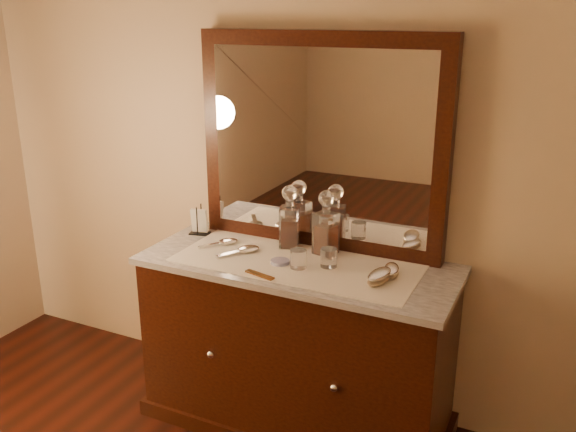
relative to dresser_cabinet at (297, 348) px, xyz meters
The scene contains 18 objects.
dresser_cabinet is the anchor object (origin of this frame).
dresser_plinth 0.37m from the dresser_cabinet, ahead, with size 1.46×0.59×0.08m, color black.
knob_left 0.42m from the dresser_cabinet, 136.47° to the right, with size 0.04×0.04×0.04m, color silver.
knob_right 0.42m from the dresser_cabinet, 43.53° to the right, with size 0.04×0.04×0.04m, color silver.
marble_top 0.42m from the dresser_cabinet, ahead, with size 1.44×0.59×0.03m, color silver.
mirror_frame 0.97m from the dresser_cabinet, 90.00° to the left, with size 1.20×0.08×1.00m, color black.
mirror_glass 0.96m from the dresser_cabinet, 90.00° to the left, with size 1.06×0.01×0.86m, color white.
lace_runner 0.44m from the dresser_cabinet, 90.00° to the right, with size 1.10×0.45×0.00m, color silver.
pin_dish 0.46m from the dresser_cabinet, 137.61° to the right, with size 0.09×0.09×0.01m, color white.
comb 0.50m from the dresser_cabinet, 110.56° to the right, with size 0.15×0.03×0.01m, color brown.
napkin_rack 0.80m from the dresser_cabinet, 168.43° to the left, with size 0.11×0.08×0.15m.
decanter_left 0.59m from the dresser_cabinet, 125.92° to the left, with size 0.12×0.12×0.30m.
decanter_right 0.58m from the dresser_cabinet, 62.66° to the left, with size 0.11×0.11×0.30m.
brush_near 0.62m from the dresser_cabinet, ahead, with size 0.10×0.18×0.05m.
brush_far 0.63m from the dresser_cabinet, ahead, with size 0.10×0.15×0.04m.
hand_mirror_outer 0.61m from the dresser_cabinet, behind, with size 0.15×0.20×0.02m.
hand_mirror_inner 0.53m from the dresser_cabinet, behind, with size 0.16×0.22×0.02m.
tumblers 0.49m from the dresser_cabinet, 17.20° to the right, with size 0.19×0.14×0.08m.
Camera 1 is at (1.07, -0.38, 1.93)m, focal length 38.37 mm.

